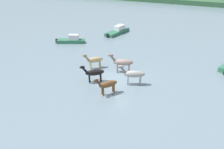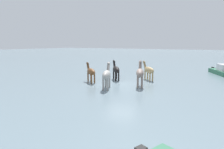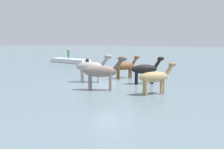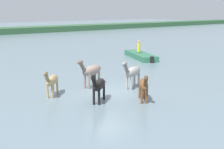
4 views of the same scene
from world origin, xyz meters
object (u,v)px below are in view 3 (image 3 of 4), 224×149
object	(u,v)px
horse_dun_straggler	(145,69)
horse_lead	(92,67)
person_boatman_standing	(69,54)
horse_rear_stallion	(125,66)
boat_dinghy_port	(70,61)
horse_dark_mare	(102,71)
horse_pinto_flank	(155,77)

from	to	relation	value
horse_dun_straggler	horse_lead	bearing A→B (deg)	158.42
horse_lead	person_boatman_standing	size ratio (longest dim) A/B	2.01
horse_rear_stallion	boat_dinghy_port	world-z (taller)	horse_rear_stallion
horse_lead	boat_dinghy_port	distance (m)	14.38
horse_lead	boat_dinghy_port	world-z (taller)	horse_lead
horse_lead	person_boatman_standing	xyz separation A→B (m)	(10.03, -10.22, 0.12)
horse_dark_mare	person_boatman_standing	bearing A→B (deg)	112.32
horse_lead	horse_dark_mare	bearing A→B (deg)	-68.59
horse_lead	horse_pinto_flank	xyz separation A→B (m)	(-4.93, 1.49, -0.12)
horse_rear_stallion	person_boatman_standing	distance (m)	13.77
horse_dark_mare	horse_dun_straggler	xyz separation A→B (m)	(-1.52, -3.03, -0.11)
horse_lead	horse_rear_stallion	distance (m)	2.84
boat_dinghy_port	horse_lead	bearing A→B (deg)	142.91
horse_dark_mare	horse_pinto_flank	distance (m)	3.05
person_boatman_standing	horse_dun_straggler	bearing A→B (deg)	146.02
horse_rear_stallion	boat_dinghy_port	distance (m)	13.79
horse_pinto_flank	horse_rear_stallion	world-z (taller)	horse_pinto_flank
horse_rear_stallion	horse_dun_straggler	size ratio (longest dim) A/B	0.99
horse_lead	horse_dark_mare	size ratio (longest dim) A/B	0.96
horse_dark_mare	horse_dun_straggler	size ratio (longest dim) A/B	1.26
horse_dark_mare	person_boatman_standing	distance (m)	17.00
horse_dark_mare	horse_dun_straggler	bearing A→B (deg)	41.04
horse_dark_mare	horse_rear_stallion	xyz separation A→B (m)	(0.55, -4.38, -0.16)
horse_pinto_flank	horse_dun_straggler	distance (m)	3.03
horse_pinto_flank	person_boatman_standing	bearing A→B (deg)	95.66
horse_dun_straggler	boat_dinghy_port	world-z (taller)	horse_dun_straggler
horse_dark_mare	boat_dinghy_port	xyz separation A→B (m)	(11.84, -12.26, -0.90)
horse_dark_mare	boat_dinghy_port	size ratio (longest dim) A/B	0.41
horse_dark_mare	horse_lead	bearing A→B (deg)	113.04
horse_pinto_flank	horse_rear_stallion	size ratio (longest dim) A/B	0.93
horse_lead	person_boatman_standing	world-z (taller)	horse_lead
horse_lead	horse_dark_mare	distance (m)	2.69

